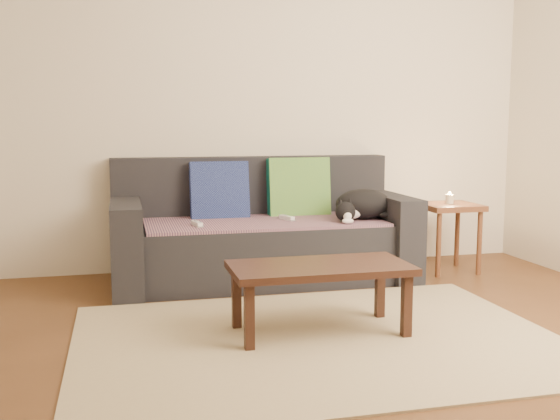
{
  "coord_description": "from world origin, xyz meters",
  "views": [
    {
      "loc": [
        -0.98,
        -2.99,
        1.13
      ],
      "look_at": [
        0.05,
        1.2,
        0.55
      ],
      "focal_mm": 42.0,
      "sensor_mm": 36.0,
      "label": 1
    }
  ],
  "objects_px": {
    "wii_remote_b": "(287,218)",
    "wii_remote_a": "(197,224)",
    "side_table": "(449,216)",
    "sofa": "(261,237)",
    "cat": "(362,205)",
    "coffee_table": "(320,273)"
  },
  "relations": [
    {
      "from": "wii_remote_b",
      "to": "side_table",
      "type": "relative_size",
      "value": 0.29
    },
    {
      "from": "wii_remote_a",
      "to": "side_table",
      "type": "xyz_separation_m",
      "value": [
        1.92,
        0.12,
        -0.03
      ]
    },
    {
      "from": "sofa",
      "to": "side_table",
      "type": "xyz_separation_m",
      "value": [
        1.44,
        -0.1,
        0.12
      ]
    },
    {
      "from": "cat",
      "to": "side_table",
      "type": "relative_size",
      "value": 0.95
    },
    {
      "from": "sofa",
      "to": "wii_remote_b",
      "type": "xyz_separation_m",
      "value": [
        0.17,
        -0.1,
        0.15
      ]
    },
    {
      "from": "wii_remote_b",
      "to": "wii_remote_a",
      "type": "bearing_deg",
      "value": 80.06
    },
    {
      "from": "cat",
      "to": "coffee_table",
      "type": "xyz_separation_m",
      "value": [
        -0.66,
        -1.12,
        -0.21
      ]
    },
    {
      "from": "cat",
      "to": "coffee_table",
      "type": "distance_m",
      "value": 1.31
    },
    {
      "from": "side_table",
      "to": "coffee_table",
      "type": "relative_size",
      "value": 0.54
    },
    {
      "from": "wii_remote_a",
      "to": "side_table",
      "type": "height_order",
      "value": "side_table"
    },
    {
      "from": "wii_remote_a",
      "to": "side_table",
      "type": "relative_size",
      "value": 0.29
    },
    {
      "from": "sofa",
      "to": "coffee_table",
      "type": "height_order",
      "value": "sofa"
    },
    {
      "from": "cat",
      "to": "wii_remote_a",
      "type": "distance_m",
      "value": 1.19
    },
    {
      "from": "wii_remote_a",
      "to": "coffee_table",
      "type": "relative_size",
      "value": 0.16
    },
    {
      "from": "cat",
      "to": "wii_remote_b",
      "type": "distance_m",
      "value": 0.55
    },
    {
      "from": "sofa",
      "to": "cat",
      "type": "relative_size",
      "value": 4.27
    },
    {
      "from": "wii_remote_a",
      "to": "coffee_table",
      "type": "bearing_deg",
      "value": -166.22
    },
    {
      "from": "wii_remote_a",
      "to": "side_table",
      "type": "bearing_deg",
      "value": -98.47
    },
    {
      "from": "sofa",
      "to": "coffee_table",
      "type": "distance_m",
      "value": 1.31
    },
    {
      "from": "sofa",
      "to": "side_table",
      "type": "height_order",
      "value": "sofa"
    },
    {
      "from": "wii_remote_b",
      "to": "coffee_table",
      "type": "height_order",
      "value": "wii_remote_b"
    },
    {
      "from": "sofa",
      "to": "wii_remote_b",
      "type": "bearing_deg",
      "value": -31.52
    }
  ]
}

